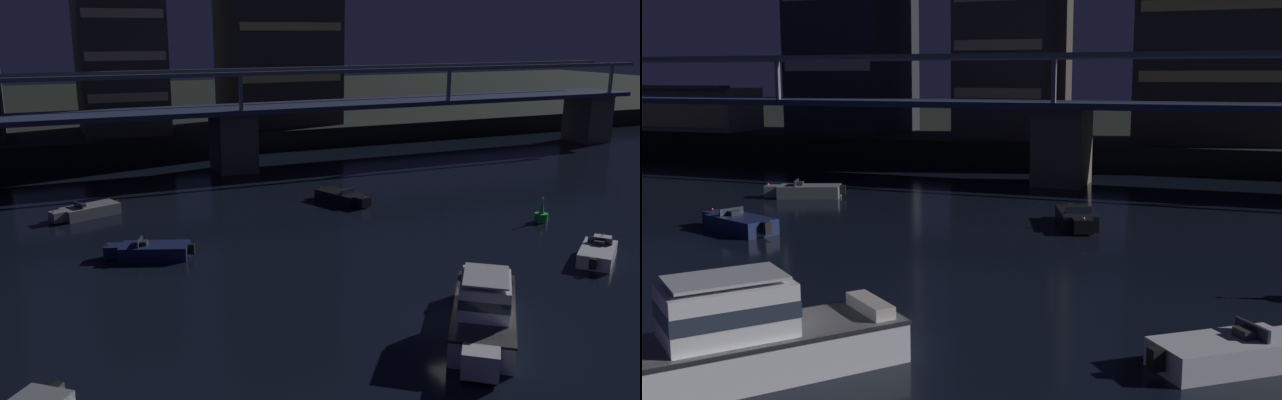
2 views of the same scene
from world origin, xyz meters
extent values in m
plane|color=black|center=(0.00, 0.00, 0.00)|extent=(400.00, 400.00, 0.00)
cube|color=black|center=(0.00, 85.47, 1.10)|extent=(240.00, 80.00, 2.20)
cube|color=#605B51|center=(0.00, 37.47, 2.77)|extent=(3.60, 4.40, 5.55)
cube|color=#2D3856|center=(0.00, 37.47, 5.78)|extent=(93.63, 6.40, 0.45)
cube|color=slate|center=(0.00, 34.57, 9.20)|extent=(93.63, 0.36, 0.36)
cube|color=slate|center=(0.00, 40.37, 9.20)|extent=(93.63, 0.36, 0.36)
cube|color=slate|center=(-21.91, 34.57, 7.60)|extent=(0.30, 0.30, 3.20)
cube|color=slate|center=(0.00, 34.57, 7.60)|extent=(0.30, 0.30, 3.20)
cube|color=beige|center=(-24.89, 47.21, 8.73)|extent=(9.10, 0.10, 0.90)
cube|color=#423D38|center=(-8.05, 52.49, 12.53)|extent=(8.60, 10.59, 20.67)
cube|color=beige|center=(-8.05, 47.15, 6.33)|extent=(7.91, 0.10, 0.90)
cube|color=beige|center=(-8.05, 47.15, 10.47)|extent=(7.91, 0.10, 0.90)
cube|color=#F2D172|center=(9.90, 47.60, 7.79)|extent=(11.86, 0.10, 0.90)
cube|color=#F2D172|center=(9.90, 47.60, 13.37)|extent=(11.86, 0.10, 0.90)
cube|color=#B2AD9E|center=(-41.73, 49.47, 4.40)|extent=(12.00, 6.00, 4.40)
cube|color=#EAD88C|center=(-41.73, 46.42, 3.96)|extent=(11.20, 0.10, 2.64)
cube|color=#4C4C51|center=(-41.73, 45.87, 6.75)|extent=(12.40, 1.60, 0.30)
cube|color=silver|center=(0.44, -0.61, 0.60)|extent=(6.99, 7.89, 1.20)
cube|color=black|center=(0.44, -0.61, 1.15)|extent=(7.11, 8.00, 0.10)
cube|color=white|center=(0.07, -1.08, 1.90)|extent=(3.63, 3.81, 1.40)
cube|color=#283342|center=(0.07, -1.08, 1.95)|extent=(3.69, 3.87, 0.44)
cube|color=silver|center=(0.07, -1.08, 2.75)|extent=(3.27, 3.43, 0.08)
cube|color=#B7B2A8|center=(2.54, 2.06, 1.38)|extent=(2.00, 1.76, 0.36)
cube|color=silver|center=(12.10, 4.28, 0.40)|extent=(4.18, 3.84, 0.80)
cube|color=#283342|center=(12.77, 4.81, 0.98)|extent=(0.92, 1.12, 0.36)
cube|color=#262628|center=(12.57, 4.65, 0.92)|extent=(0.66, 0.69, 0.24)
cube|color=black|center=(10.41, 2.95, 0.50)|extent=(0.51, 0.51, 0.60)
cube|color=#19234C|center=(-11.34, 14.99, 0.40)|extent=(4.29, 3.06, 0.80)
cube|color=#19234C|center=(-13.59, 15.84, 0.45)|extent=(1.19, 1.24, 0.70)
cube|color=#283342|center=(-12.13, 15.29, 0.98)|extent=(0.57, 1.30, 0.36)
cube|color=#262628|center=(-11.90, 15.20, 0.92)|extent=(0.57, 0.66, 0.24)
cube|color=black|center=(-9.32, 14.23, 0.50)|extent=(0.46, 0.46, 0.60)
sphere|color=red|center=(-13.82, 15.93, 0.88)|extent=(0.12, 0.12, 0.12)
cube|color=black|center=(4.20, 22.61, 0.40)|extent=(3.01, 4.29, 0.80)
cube|color=black|center=(5.01, 20.34, 0.45)|extent=(1.24, 1.18, 0.70)
cube|color=#283342|center=(4.48, 21.81, 0.98)|extent=(1.30, 0.55, 0.36)
cube|color=#262628|center=(4.40, 22.04, 0.92)|extent=(0.66, 0.57, 0.24)
cube|color=black|center=(3.47, 24.64, 0.50)|extent=(0.46, 0.46, 0.60)
sphere|color=beige|center=(5.09, 20.11, 0.88)|extent=(0.12, 0.12, 0.12)
cube|color=gray|center=(-14.03, 25.91, 0.40)|extent=(4.30, 3.11, 0.80)
cube|color=gray|center=(-16.27, 25.03, 0.45)|extent=(1.20, 1.25, 0.70)
cube|color=#283342|center=(-14.82, 25.60, 0.98)|extent=(0.59, 1.29, 0.36)
cube|color=#262628|center=(-14.59, 25.69, 0.92)|extent=(0.58, 0.67, 0.24)
cube|color=black|center=(-12.03, 26.71, 0.50)|extent=(0.47, 0.47, 0.60)
sphere|color=red|center=(-16.50, 24.94, 0.88)|extent=(0.12, 0.12, 0.12)
camera|label=1|loc=(-17.08, -22.84, 12.97)|focal=37.33mm
camera|label=2|loc=(12.22, -16.64, 7.83)|focal=42.80mm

